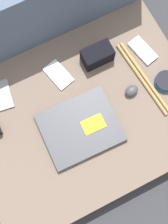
{
  "coord_description": "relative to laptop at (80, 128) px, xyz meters",
  "views": [
    {
      "loc": [
        -0.14,
        -0.28,
        1.34
      ],
      "look_at": [
        0.0,
        0.0,
        0.12
      ],
      "focal_mm": 50.0,
      "sensor_mm": 36.0,
      "label": 1
    }
  ],
  "objects": [
    {
      "name": "camera_pouch",
      "position": [
        0.2,
        0.24,
        0.02
      ],
      "size": [
        0.13,
        0.07,
        0.07
      ],
      "color": "black",
      "rests_on": "couch_seat"
    },
    {
      "name": "speaker_puck",
      "position": [
        0.4,
        0.01,
        0.0
      ],
      "size": [
        0.09,
        0.09,
        0.03
      ],
      "color": "#1E569E",
      "rests_on": "couch_seat"
    },
    {
      "name": "laptop",
      "position": [
        0.0,
        0.0,
        0.0
      ],
      "size": [
        0.31,
        0.26,
        0.03
      ],
      "rotation": [
        0.0,
        0.0,
        -0.03
      ],
      "color": "#47474C",
      "rests_on": "couch_seat"
    },
    {
      "name": "couch_backrest",
      "position": [
        0.04,
        0.51,
        0.1
      ],
      "size": [
        0.94,
        0.2,
        0.43
      ],
      "color": "slate",
      "rests_on": "ground_plane"
    },
    {
      "name": "computer_mouse",
      "position": [
        0.26,
        0.04,
        0.01
      ],
      "size": [
        0.06,
        0.05,
        0.04
      ],
      "rotation": [
        0.0,
        0.0,
        0.12
      ],
      "color": "#4C4C51",
      "rests_on": "couch_seat"
    },
    {
      "name": "ground_plane",
      "position": [
        0.04,
        0.05,
        -0.12
      ],
      "size": [
        8.0,
        8.0,
        0.0
      ],
      "primitive_type": "plane",
      "color": "#38383D"
    },
    {
      "name": "phone_small",
      "position": [
        0.02,
        0.25,
        -0.01
      ],
      "size": [
        0.1,
        0.14,
        0.01
      ],
      "rotation": [
        0.0,
        0.0,
        0.25
      ],
      "color": "silver",
      "rests_on": "couch_seat"
    },
    {
      "name": "drumstick_pair",
      "position": [
        0.33,
        0.07,
        -0.01
      ],
      "size": [
        0.06,
        0.36,
        0.01
      ],
      "rotation": [
        0.0,
        0.0,
        0.09
      ],
      "color": "tan",
      "rests_on": "couch_seat"
    },
    {
      "name": "couch_seat",
      "position": [
        0.04,
        0.05,
        -0.06
      ],
      "size": [
        0.94,
        0.72,
        0.1
      ],
      "color": "#7A6656",
      "rests_on": "ground_plane"
    },
    {
      "name": "phone_black",
      "position": [
        0.39,
        0.18,
        -0.01
      ],
      "size": [
        0.09,
        0.14,
        0.01
      ],
      "rotation": [
        0.0,
        0.0,
        0.22
      ],
      "color": "silver",
      "rests_on": "couch_seat"
    },
    {
      "name": "phone_silver",
      "position": [
        -0.22,
        0.27,
        -0.01
      ],
      "size": [
        0.08,
        0.14,
        0.01
      ],
      "rotation": [
        0.0,
        0.0,
        -0.15
      ],
      "color": "#99999E",
      "rests_on": "couch_seat"
    }
  ]
}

